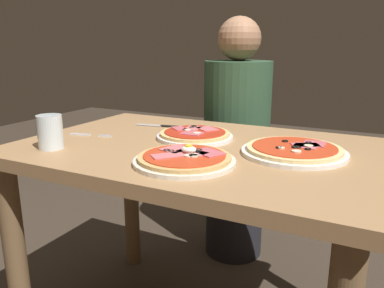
{
  "coord_description": "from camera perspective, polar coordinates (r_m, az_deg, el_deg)",
  "views": [
    {
      "loc": [
        0.53,
        -1.06,
        1.05
      ],
      "look_at": [
        0.04,
        -0.09,
        0.77
      ],
      "focal_mm": 35.66,
      "sensor_mm": 36.0,
      "label": 1
    }
  ],
  "objects": [
    {
      "name": "water_glass_near",
      "position": [
        1.26,
        -20.42,
        1.39
      ],
      "size": [
        0.08,
        0.08,
        0.11
      ],
      "color": "silver",
      "rests_on": "dining_table"
    },
    {
      "name": "diner_person",
      "position": [
        1.89,
        6.6,
        -0.56
      ],
      "size": [
        0.32,
        0.32,
        1.18
      ],
      "rotation": [
        0.0,
        0.0,
        3.14
      ],
      "color": "black",
      "rests_on": "ground"
    },
    {
      "name": "fork",
      "position": [
        1.41,
        -15.39,
        1.33
      ],
      "size": [
        0.16,
        0.05,
        0.0
      ],
      "color": "silver",
      "rests_on": "dining_table"
    },
    {
      "name": "pizza_across_right",
      "position": [
        1.16,
        15.05,
        -0.94
      ],
      "size": [
        0.31,
        0.31,
        0.03
      ],
      "color": "white",
      "rests_on": "dining_table"
    },
    {
      "name": "knife",
      "position": [
        1.51,
        -4.47,
        2.72
      ],
      "size": [
        0.2,
        0.05,
        0.01
      ],
      "color": "silver",
      "rests_on": "dining_table"
    },
    {
      "name": "pizza_across_left",
      "position": [
        1.31,
        0.43,
        1.36
      ],
      "size": [
        0.26,
        0.26,
        0.03
      ],
      "color": "white",
      "rests_on": "dining_table"
    },
    {
      "name": "pizza_foreground",
      "position": [
        1.04,
        -1.11,
        -2.25
      ],
      "size": [
        0.28,
        0.28,
        0.05
      ],
      "color": "silver",
      "rests_on": "dining_table"
    },
    {
      "name": "dining_table",
      "position": [
        1.27,
        0.43,
        -5.64
      ],
      "size": [
        1.12,
        0.77,
        0.74
      ],
      "color": "#9E754C",
      "rests_on": "ground"
    }
  ]
}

